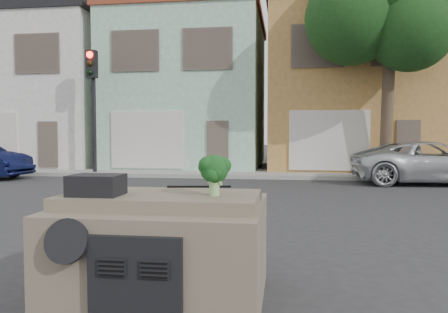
# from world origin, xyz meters

# --- Properties ---
(ground_plane) EXTENTS (120.00, 120.00, 0.00)m
(ground_plane) POSITION_xyz_m (0.00, 0.00, 0.00)
(ground_plane) COLOR #303033
(ground_plane) RESTS_ON ground
(sidewalk) EXTENTS (40.00, 3.00, 0.15)m
(sidewalk) POSITION_xyz_m (0.00, 10.50, 0.07)
(sidewalk) COLOR gray
(sidewalk) RESTS_ON ground
(townhouse_white) EXTENTS (7.20, 8.20, 7.55)m
(townhouse_white) POSITION_xyz_m (-11.00, 14.50, 3.77)
(townhouse_white) COLOR silver
(townhouse_white) RESTS_ON ground
(townhouse_mint) EXTENTS (7.20, 8.20, 7.55)m
(townhouse_mint) POSITION_xyz_m (-3.50, 14.50, 3.77)
(townhouse_mint) COLOR #A2CFB3
(townhouse_mint) RESTS_ON ground
(townhouse_tan) EXTENTS (7.20, 8.20, 7.55)m
(townhouse_tan) POSITION_xyz_m (4.00, 14.50, 3.77)
(townhouse_tan) COLOR #B58445
(townhouse_tan) RESTS_ON ground
(silver_pickup) EXTENTS (5.31, 2.56, 1.46)m
(silver_pickup) POSITION_xyz_m (6.18, 8.32, 0.00)
(silver_pickup) COLOR silver
(silver_pickup) RESTS_ON ground
(traffic_signal) EXTENTS (0.40, 0.40, 5.10)m
(traffic_signal) POSITION_xyz_m (-6.50, 9.50, 2.55)
(traffic_signal) COLOR black
(traffic_signal) RESTS_ON ground
(tree_near) EXTENTS (4.40, 4.00, 8.50)m
(tree_near) POSITION_xyz_m (5.00, 9.80, 4.25)
(tree_near) COLOR #183D15
(tree_near) RESTS_ON ground
(car_dashboard) EXTENTS (2.00, 1.80, 1.12)m
(car_dashboard) POSITION_xyz_m (0.00, -3.00, 0.56)
(car_dashboard) COLOR #6D614F
(car_dashboard) RESTS_ON ground
(instrument_hump) EXTENTS (0.48, 0.38, 0.20)m
(instrument_hump) POSITION_xyz_m (-0.58, -3.35, 1.22)
(instrument_hump) COLOR black
(instrument_hump) RESTS_ON car_dashboard
(wiper_arm) EXTENTS (0.69, 0.15, 0.02)m
(wiper_arm) POSITION_xyz_m (0.28, -2.62, 1.13)
(wiper_arm) COLOR black
(wiper_arm) RESTS_ON car_dashboard
(broccoli) EXTENTS (0.45, 0.45, 0.40)m
(broccoli) POSITION_xyz_m (0.55, -3.22, 1.32)
(broccoli) COLOR #113B14
(broccoli) RESTS_ON car_dashboard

